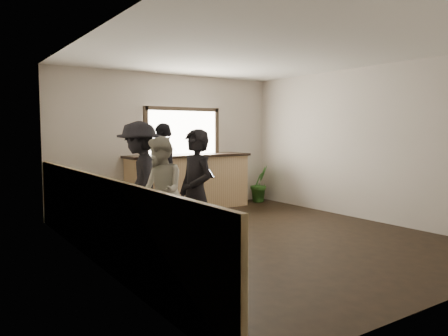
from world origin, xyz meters
TOP-DOWN VIEW (x-y plane):
  - ground at (0.00, 0.00)m, footprint 5.00×6.00m
  - room_shell at (-0.74, 0.00)m, footprint 5.01×6.01m
  - bar_counter at (0.30, 2.70)m, footprint 2.70×0.68m
  - sofa at (-1.95, 0.26)m, footprint 1.13×2.35m
  - coffee_table at (-1.12, 0.15)m, footprint 0.71×1.03m
  - cup_a at (-1.17, 0.39)m, footprint 0.18×0.18m
  - cup_b at (-0.99, 0.04)m, footprint 0.13×0.13m
  - potted_plant at (2.15, 2.65)m, footprint 0.55×0.50m
  - person_a at (-1.34, -0.39)m, footprint 0.48×0.62m
  - person_b at (-1.50, 0.31)m, footprint 0.74×0.87m
  - person_c at (-1.49, 1.03)m, footprint 0.98×1.30m
  - person_d at (-0.74, 1.74)m, footprint 0.91×1.11m

SIDE VIEW (x-z plane):
  - ground at x=0.00m, z-range -0.01..0.01m
  - coffee_table at x=-1.12m, z-range 0.00..0.42m
  - sofa at x=-1.95m, z-range 0.00..0.66m
  - potted_plant at x=2.15m, z-range 0.00..0.84m
  - cup_b at x=-0.99m, z-range 0.42..0.51m
  - cup_a at x=-1.17m, z-range 0.42..0.52m
  - bar_counter at x=0.30m, z-range -0.42..1.71m
  - person_b at x=-1.50m, z-range 0.00..1.56m
  - person_a at x=-1.34m, z-range 0.00..1.66m
  - person_d at x=-0.74m, z-range 0.00..1.77m
  - person_c at x=-1.49m, z-range 0.00..1.78m
  - room_shell at x=-0.74m, z-range 0.07..2.87m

